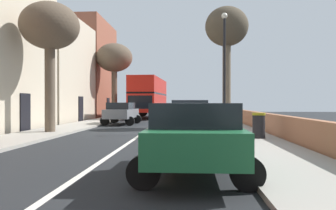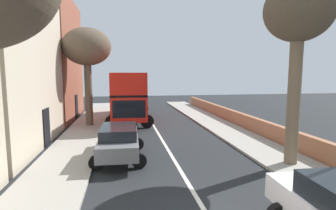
# 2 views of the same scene
# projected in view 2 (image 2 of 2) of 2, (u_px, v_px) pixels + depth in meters

# --- Properties ---
(double_decker_bus) EXTENTS (3.85, 10.58, 4.06)m
(double_decker_bus) POSITION_uv_depth(u_px,v_px,m) (130.00, 93.00, 22.51)
(double_decker_bus) COLOR red
(double_decker_bus) RESTS_ON ground
(parked_car_grey_left_2) EXTENTS (2.50, 4.47, 1.60)m
(parked_car_grey_left_2) POSITION_uv_depth(u_px,v_px,m) (119.00, 140.00, 12.21)
(parked_car_grey_left_2) COLOR slate
(parked_car_grey_left_2) RESTS_ON ground
(street_tree_left_0) EXTENTS (3.51, 3.51, 7.23)m
(street_tree_left_0) POSITION_uv_depth(u_px,v_px,m) (87.00, 49.00, 19.25)
(street_tree_left_0) COLOR brown
(street_tree_left_0) RESTS_ON sidewalk_left
(street_tree_right_3) EXTENTS (2.80, 2.80, 7.74)m
(street_tree_right_3) POSITION_uv_depth(u_px,v_px,m) (299.00, 17.00, 10.70)
(street_tree_right_3) COLOR brown
(street_tree_right_3) RESTS_ON sidewalk_right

